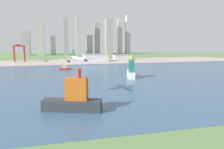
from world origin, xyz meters
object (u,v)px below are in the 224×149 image
Objects in this scene: ferry_boat at (131,71)px; container_barge at (74,99)px; tugboat_small at (65,68)px; warehouse_annex at (122,57)px; port_crane_red at (19,49)px; airplane_landing at (78,59)px; warehouse_main at (95,58)px.

ferry_boat is 0.98× the size of container_barge.
container_barge is 243.34m from tugboat_small.
port_crane_red is at bearing -177.32° from warehouse_annex.
port_crane_red is (-112.85, 350.78, -1.86)m from airplane_landing.
warehouse_main is 1.26× the size of warehouse_annex.
port_crane_red reaches higher than ferry_boat.
airplane_landing reaches higher than ferry_boat.
airplane_landing is at bearing 81.48° from container_barge.
container_barge is at bearing -101.71° from warehouse_main.
ferry_boat is 2.09× the size of tugboat_small.
ferry_boat is 245.59m from warehouse_main.
ferry_boat is (82.70, 81.77, -25.84)m from airplane_landing.
container_barge is at bearing -98.52° from airplane_landing.
container_barge is 0.96× the size of port_crane_red.
tugboat_small is at bearing 129.66° from ferry_boat.
airplane_landing is at bearing -87.55° from tugboat_small.
airplane_landing is at bearing -72.17° from port_crane_red.
ferry_boat is at bearing 44.68° from airplane_landing.
port_crane_red reaches higher than warehouse_annex.
port_crane_red reaches higher than airplane_landing.
container_barge is 416.83m from port_crane_red.
airplane_landing is at bearing -112.77° from warehouse_annex.
airplane_landing is 1.71× the size of tugboat_small.
ferry_boat is 161.38m from container_barge.
ferry_boat is 0.73× the size of warehouse_main.
warehouse_main is (78.95, 135.65, 8.07)m from tugboat_small.
ferry_boat is 142.55m from tugboat_small.
port_crane_red is 266.78m from warehouse_annex.
airplane_landing is 335.48m from warehouse_main.
container_barge is 0.94× the size of warehouse_annex.
airplane_landing is 368.49m from port_crane_red.
ferry_boat reaches higher than warehouse_main.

